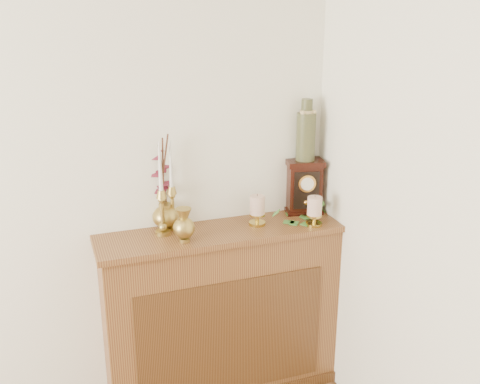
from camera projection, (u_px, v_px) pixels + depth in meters
name	position (u px, v px, depth m)	size (l,w,h in m)	color
console_shelf	(222.00, 317.00, 2.93)	(1.24, 0.34, 0.93)	brown
candlestick_left	(162.00, 205.00, 2.67)	(0.08, 0.08, 0.46)	tan
candlestick_center	(172.00, 201.00, 2.75)	(0.07, 0.07, 0.44)	tan
bud_vase	(184.00, 225.00, 2.61)	(0.10, 0.10, 0.17)	tan
ginger_jar	(162.00, 184.00, 2.75)	(0.20, 0.21, 0.49)	tan
pillar_candle_left	(257.00, 209.00, 2.81)	(0.08, 0.08, 0.16)	gold
pillar_candle_right	(314.00, 210.00, 2.80)	(0.08, 0.08, 0.16)	gold
ivy_garland	(287.00, 219.00, 2.87)	(0.44, 0.17, 0.09)	#3E772D
mantel_clock	(304.00, 187.00, 2.97)	(0.22, 0.17, 0.29)	black
ceramic_vase	(306.00, 133.00, 2.88)	(0.10, 0.10, 0.32)	#1A3428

